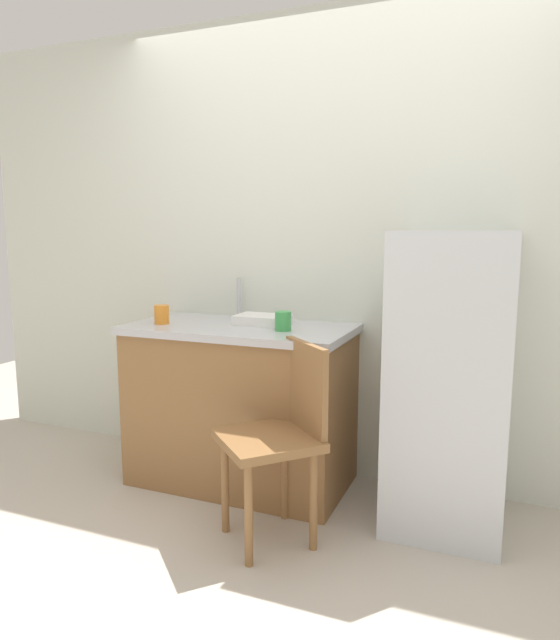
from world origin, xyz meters
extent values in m
plane|color=#BCB2A3|center=(0.00, 0.00, 0.00)|extent=(8.00, 8.00, 0.00)
cube|color=silver|center=(0.00, 1.00, 1.27)|extent=(4.80, 0.10, 2.54)
cube|color=olive|center=(-0.44, 0.65, 0.42)|extent=(1.15, 0.60, 0.84)
cube|color=#B7B7BC|center=(-0.44, 0.65, 0.86)|extent=(1.19, 0.64, 0.04)
cylinder|color=#B7B7BC|center=(-0.57, 0.90, 0.99)|extent=(0.02, 0.02, 0.23)
cube|color=silver|center=(0.66, 0.63, 0.69)|extent=(0.52, 0.63, 1.38)
cylinder|color=olive|center=(-0.27, 0.13, 0.23)|extent=(0.04, 0.04, 0.45)
cylinder|color=olive|center=(-0.05, -0.07, 0.23)|extent=(0.04, 0.04, 0.45)
cylinder|color=olive|center=(-0.06, 0.35, 0.23)|extent=(0.04, 0.04, 0.45)
cylinder|color=olive|center=(0.16, 0.14, 0.23)|extent=(0.04, 0.04, 0.45)
cube|color=olive|center=(-0.06, 0.14, 0.47)|extent=(0.57, 0.57, 0.04)
cube|color=olive|center=(0.07, 0.27, 0.69)|extent=(0.28, 0.27, 0.40)
cube|color=white|center=(-0.34, 0.72, 0.90)|extent=(0.28, 0.20, 0.05)
cylinder|color=orange|center=(-0.85, 0.53, 0.93)|extent=(0.08, 0.08, 0.10)
cylinder|color=green|center=(-0.16, 0.58, 0.93)|extent=(0.08, 0.08, 0.10)
camera|label=1|loc=(0.89, -2.04, 1.37)|focal=31.90mm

